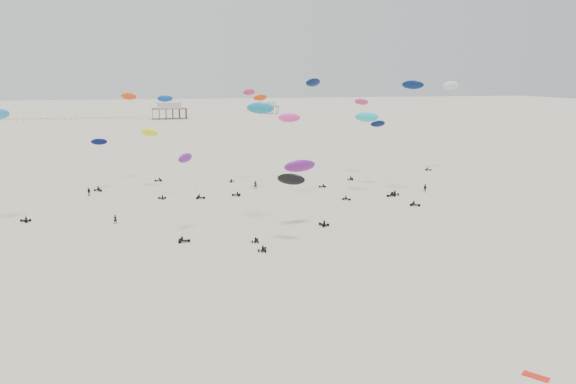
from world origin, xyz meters
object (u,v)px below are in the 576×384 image
object	(u,v)px
rig_0	(99,160)
rig_4	(320,105)
spectator_0	(116,224)
pavilion_small	(272,109)
pavilion_main	(169,112)
rig_9	(382,143)

from	to	relation	value
rig_0	rig_4	xyz separation A→B (m)	(46.67, -19.07, 12.92)
rig_4	spectator_0	size ratio (longest dim) A/B	13.08
pavilion_small	pavilion_main	bearing A→B (deg)	-156.80
pavilion_main	rig_4	xyz separation A→B (m)	(23.31, -235.66, 15.58)
rig_9	rig_4	bearing A→B (deg)	92.16
spectator_0	pavilion_main	bearing A→B (deg)	-80.62
rig_4	rig_9	bearing A→B (deg)	164.52
rig_0	spectator_0	xyz separation A→B (m)	(4.94, -32.42, -6.89)
rig_0	rig_9	bearing A→B (deg)	130.73
rig_9	pavilion_small	bearing A→B (deg)	-23.83
pavilion_main	rig_0	xyz separation A→B (m)	(-23.36, -216.60, 2.67)
spectator_0	rig_4	bearing A→B (deg)	-148.64
rig_0	spectator_0	size ratio (longest dim) A/B	6.09
rig_4	rig_9	size ratio (longest dim) A/B	1.33
rig_0	pavilion_small	bearing A→B (deg)	-148.34
pavilion_small	rig_4	bearing A→B (deg)	-99.97
rig_0	rig_4	size ratio (longest dim) A/B	0.47
rig_9	spectator_0	distance (m)	62.59
pavilion_small	rig_0	size ratio (longest dim) A/B	0.76
pavilion_small	rig_0	bearing A→B (deg)	-110.74
pavilion_small	rig_0	world-z (taller)	rig_0
rig_0	spectator_0	distance (m)	33.51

